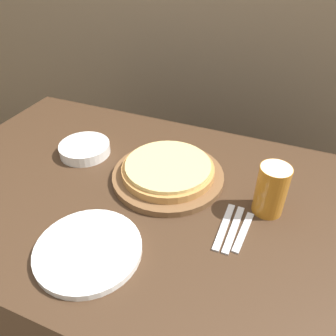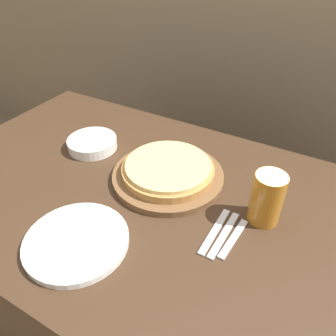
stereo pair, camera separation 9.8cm
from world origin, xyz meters
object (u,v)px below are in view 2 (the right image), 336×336
(pizza_on_board, at_px, (168,172))
(beer_glass, at_px, (267,196))
(dinner_plate, at_px, (77,241))
(dinner_knife, at_px, (224,235))
(spoon, at_px, (233,239))
(side_bowl, at_px, (92,143))
(fork, at_px, (215,231))

(pizza_on_board, height_order, beer_glass, beer_glass)
(pizza_on_board, height_order, dinner_plate, pizza_on_board)
(dinner_knife, bearing_deg, dinner_plate, -146.22)
(spoon, bearing_deg, pizza_on_board, 153.49)
(beer_glass, relative_size, side_bowl, 0.85)
(pizza_on_board, bearing_deg, fork, -31.66)
(pizza_on_board, height_order, dinner_knife, pizza_on_board)
(side_bowl, relative_size, dinner_knife, 0.99)
(pizza_on_board, xyz_separation_m, dinner_plate, (-0.07, -0.33, -0.02))
(pizza_on_board, bearing_deg, dinner_plate, -101.41)
(dinner_plate, xyz_separation_m, side_bowl, (-0.25, 0.35, 0.01))
(side_bowl, relative_size, fork, 0.99)
(dinner_plate, distance_m, spoon, 0.39)
(dinner_knife, bearing_deg, beer_glass, 58.13)
(beer_glass, bearing_deg, dinner_plate, -140.07)
(beer_glass, distance_m, dinner_plate, 0.49)
(dinner_plate, relative_size, side_bowl, 1.51)
(side_bowl, bearing_deg, beer_glass, -4.02)
(spoon, bearing_deg, dinner_knife, -180.00)
(dinner_plate, bearing_deg, beer_glass, 39.93)
(dinner_knife, bearing_deg, pizza_on_board, 151.12)
(pizza_on_board, bearing_deg, dinner_knife, -28.88)
(side_bowl, height_order, dinner_knife, side_bowl)
(pizza_on_board, xyz_separation_m, fork, (0.21, -0.13, -0.02))
(side_bowl, height_order, fork, side_bowl)
(fork, xyz_separation_m, dinner_knife, (0.02, -0.00, 0.00))
(pizza_on_board, distance_m, side_bowl, 0.31)
(fork, bearing_deg, dinner_plate, -143.91)
(fork, bearing_deg, beer_glass, 49.42)
(dinner_knife, bearing_deg, fork, 180.00)
(side_bowl, bearing_deg, fork, -15.92)
(fork, height_order, spoon, same)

